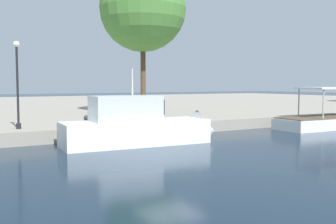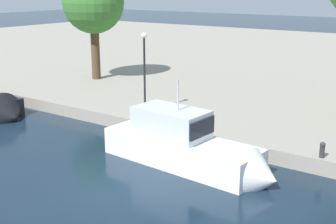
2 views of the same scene
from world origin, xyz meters
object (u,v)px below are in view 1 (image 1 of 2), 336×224
Objects in this scene: lamp_post at (17,82)px; mooring_bollard_1 at (87,121)px; motor_yacht_2 at (145,129)px; mooring_bollard_0 at (197,115)px; tree_2 at (146,6)px.

mooring_bollard_1 is at bearing -19.17° from lamp_post.
motor_yacht_2 is 5.78m from mooring_bollard_0.
motor_yacht_2 is 7.27m from lamp_post.
mooring_bollard_0 is 0.06× the size of tree_2.
mooring_bollard_0 is 11.01m from lamp_post.
tree_2 is (0.51, 8.12, 8.32)m from mooring_bollard_0.
tree_2 reaches higher than mooring_bollard_1.
tree_2 reaches higher than lamp_post.
tree_2 is at bearing 45.65° from mooring_bollard_1.
mooring_bollard_1 is 13.99m from tree_2.
motor_yacht_2 reaches higher than mooring_bollard_1.
motor_yacht_2 is 12.75× the size of mooring_bollard_1.
lamp_post is (-5.60, 3.93, 2.47)m from motor_yacht_2.
mooring_bollard_1 is 4.18m from lamp_post.
motor_yacht_2 is 12.25× the size of mooring_bollard_0.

